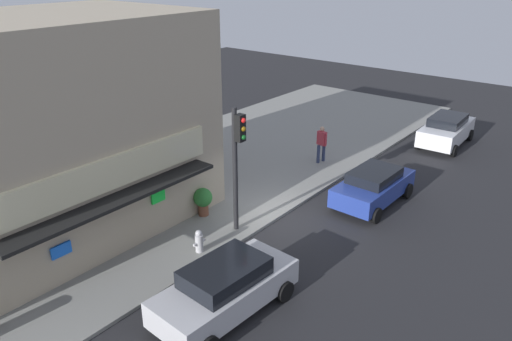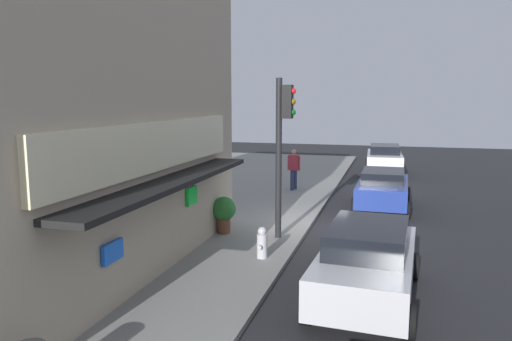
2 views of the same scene
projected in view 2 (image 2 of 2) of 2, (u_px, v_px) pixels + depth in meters
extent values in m
plane|color=#232326|center=(311.00, 227.00, 16.18)|extent=(58.39, 58.39, 0.00)
cube|color=gray|center=(162.00, 215.00, 17.63)|extent=(38.93, 10.91, 0.12)
cube|color=tan|center=(19.00, 110.00, 11.74)|extent=(10.85, 7.16, 7.63)
cube|color=beige|center=(158.00, 146.00, 10.87)|extent=(8.25, 0.16, 1.08)
cube|color=black|center=(173.00, 182.00, 10.90)|extent=(7.81, 0.90, 0.12)
cube|color=blue|center=(113.00, 252.00, 9.31)|extent=(0.65, 0.08, 0.39)
cube|color=#19E53F|center=(192.00, 196.00, 12.91)|extent=(0.58, 0.08, 0.47)
cylinder|color=black|center=(279.00, 159.00, 14.21)|extent=(0.18, 0.18, 4.68)
cube|color=black|center=(288.00, 102.00, 13.90)|extent=(0.32, 0.28, 0.95)
sphere|color=red|center=(293.00, 91.00, 13.81)|extent=(0.18, 0.18, 0.18)
sphere|color=brown|center=(293.00, 102.00, 13.86)|extent=(0.18, 0.18, 0.18)
sphere|color=#0F4C19|center=(293.00, 112.00, 13.90)|extent=(0.18, 0.18, 0.18)
cylinder|color=#B2B2B7|center=(262.00, 246.00, 12.63)|extent=(0.27, 0.27, 0.63)
sphere|color=#B2B2B7|center=(262.00, 231.00, 12.57)|extent=(0.23, 0.23, 0.23)
cylinder|color=#B2B2B7|center=(260.00, 247.00, 12.44)|extent=(0.12, 0.10, 0.10)
cylinder|color=#B2B2B7|center=(264.00, 243.00, 12.81)|extent=(0.12, 0.10, 0.10)
cylinder|color=navy|center=(295.00, 179.00, 22.20)|extent=(0.19, 0.19, 0.90)
cylinder|color=navy|center=(292.00, 180.00, 21.87)|extent=(0.19, 0.19, 0.90)
cube|color=#B2333F|center=(294.00, 163.00, 21.92)|extent=(0.32, 0.50, 0.68)
sphere|color=tan|center=(294.00, 152.00, 21.85)|extent=(0.22, 0.22, 0.22)
cylinder|color=#B2333F|center=(289.00, 163.00, 22.04)|extent=(0.12, 0.12, 0.61)
cylinder|color=#B2333F|center=(299.00, 164.00, 21.81)|extent=(0.12, 0.12, 0.61)
cylinder|color=brown|center=(224.00, 226.00, 14.99)|extent=(0.40, 0.40, 0.44)
sphere|color=#2D7A33|center=(224.00, 209.00, 14.91)|extent=(0.74, 0.74, 0.74)
cube|color=navy|center=(383.00, 191.00, 18.77)|extent=(4.13, 1.90, 0.75)
cube|color=black|center=(383.00, 176.00, 18.69)|extent=(2.24, 1.57, 0.42)
cylinder|color=black|center=(361.00, 192.00, 20.45)|extent=(0.64, 0.23, 0.64)
cylinder|color=black|center=(407.00, 195.00, 19.92)|extent=(0.64, 0.23, 0.64)
cylinder|color=black|center=(355.00, 207.00, 17.73)|extent=(0.64, 0.23, 0.64)
cylinder|color=black|center=(407.00, 210.00, 17.21)|extent=(0.64, 0.23, 0.64)
cube|color=silver|center=(384.00, 161.00, 27.30)|extent=(4.44, 2.03, 0.87)
cube|color=black|center=(385.00, 149.00, 27.20)|extent=(2.42, 1.65, 0.45)
cylinder|color=black|center=(367.00, 164.00, 29.05)|extent=(0.65, 0.25, 0.64)
cylinder|color=black|center=(400.00, 165.00, 28.62)|extent=(0.65, 0.25, 0.64)
cylinder|color=black|center=(367.00, 172.00, 26.11)|extent=(0.65, 0.25, 0.64)
cylinder|color=black|center=(403.00, 173.00, 25.68)|extent=(0.65, 0.25, 0.64)
cube|color=#B7B7BC|center=(367.00, 267.00, 10.27)|extent=(4.49, 2.09, 0.78)
cube|color=black|center=(368.00, 237.00, 10.18)|extent=(2.46, 1.68, 0.52)
cylinder|color=black|center=(336.00, 258.00, 12.06)|extent=(0.65, 0.26, 0.64)
cylinder|color=black|center=(414.00, 266.00, 11.47)|extent=(0.65, 0.26, 0.64)
cylinder|color=black|center=(307.00, 308.00, 9.19)|extent=(0.65, 0.26, 0.64)
cylinder|color=black|center=(409.00, 322.00, 8.59)|extent=(0.65, 0.26, 0.64)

